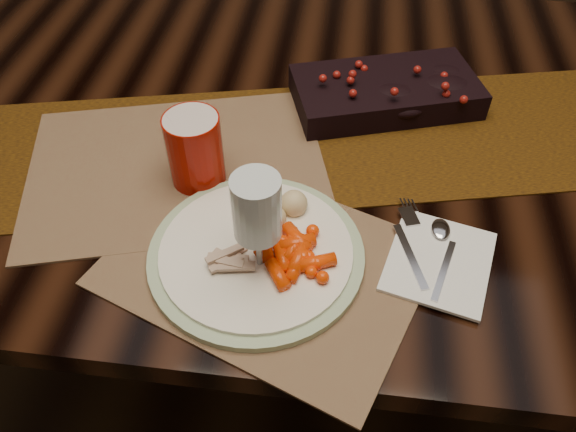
# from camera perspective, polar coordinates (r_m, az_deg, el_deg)

# --- Properties ---
(floor) EXTENTS (5.00, 5.00, 0.00)m
(floor) POSITION_cam_1_polar(r_m,az_deg,el_deg) (1.57, 2.05, -12.41)
(floor) COLOR black
(floor) RESTS_ON ground
(dining_table) EXTENTS (1.80, 1.00, 0.75)m
(dining_table) POSITION_cam_1_polar(r_m,az_deg,el_deg) (1.26, 2.50, -3.76)
(dining_table) COLOR black
(dining_table) RESTS_ON floor
(table_runner) EXTENTS (1.57, 0.66, 0.00)m
(table_runner) POSITION_cam_1_polar(r_m,az_deg,el_deg) (0.94, 1.64, 7.48)
(table_runner) COLOR #54340A
(table_runner) RESTS_ON dining_table
(centerpiece) EXTENTS (0.35, 0.25, 0.06)m
(centerpiece) POSITION_cam_1_polar(r_m,az_deg,el_deg) (1.02, 9.92, 12.70)
(centerpiece) COLOR black
(centerpiece) RESTS_ON table_runner
(placemat_main) EXTENTS (0.49, 0.43, 0.00)m
(placemat_main) POSITION_cam_1_polar(r_m,az_deg,el_deg) (0.76, -2.21, -4.86)
(placemat_main) COLOR #9D6C44
(placemat_main) RESTS_ON dining_table
(placemat_second) EXTENTS (0.54, 0.45, 0.00)m
(placemat_second) POSITION_cam_1_polar(r_m,az_deg,el_deg) (0.91, -11.17, 4.95)
(placemat_second) COLOR brown
(placemat_second) RESTS_ON dining_table
(dinner_plate) EXTENTS (0.36, 0.36, 0.02)m
(dinner_plate) POSITION_cam_1_polar(r_m,az_deg,el_deg) (0.76, -3.25, -3.76)
(dinner_plate) COLOR white
(dinner_plate) RESTS_ON placemat_main
(baby_carrots) EXTENTS (0.11, 0.09, 0.02)m
(baby_carrots) POSITION_cam_1_polar(r_m,az_deg,el_deg) (0.74, -0.15, -4.24)
(baby_carrots) COLOR #F63B05
(baby_carrots) RESTS_ON dinner_plate
(mashed_potatoes) EXTENTS (0.09, 0.09, 0.04)m
(mashed_potatoes) POSITION_cam_1_polar(r_m,az_deg,el_deg) (0.78, -0.21, 1.14)
(mashed_potatoes) COLOR #EACC86
(mashed_potatoes) RESTS_ON dinner_plate
(turkey_shreds) EXTENTS (0.08, 0.08, 0.02)m
(turkey_shreds) POSITION_cam_1_polar(r_m,az_deg,el_deg) (0.74, -5.85, -4.59)
(turkey_shreds) COLOR beige
(turkey_shreds) RESTS_ON dinner_plate
(napkin) EXTENTS (0.17, 0.18, 0.01)m
(napkin) POSITION_cam_1_polar(r_m,az_deg,el_deg) (0.79, 15.10, -4.45)
(napkin) COLOR white
(napkin) RESTS_ON placemat_main
(fork) EXTENTS (0.07, 0.15, 0.00)m
(fork) POSITION_cam_1_polar(r_m,az_deg,el_deg) (0.79, 12.28, -2.94)
(fork) COLOR silver
(fork) RESTS_ON napkin
(spoon) EXTENTS (0.06, 0.14, 0.00)m
(spoon) POSITION_cam_1_polar(r_m,az_deg,el_deg) (0.79, 15.44, -4.04)
(spoon) COLOR silver
(spoon) RESTS_ON napkin
(red_cup) EXTENTS (0.09, 0.09, 0.11)m
(red_cup) POSITION_cam_1_polar(r_m,az_deg,el_deg) (0.85, -9.43, 6.65)
(red_cup) COLOR #920B00
(red_cup) RESTS_ON placemat_main
(wine_glass) EXTENTS (0.06, 0.06, 0.17)m
(wine_glass) POSITION_cam_1_polar(r_m,az_deg,el_deg) (0.69, -3.06, -1.48)
(wine_glass) COLOR white
(wine_glass) RESTS_ON dining_table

